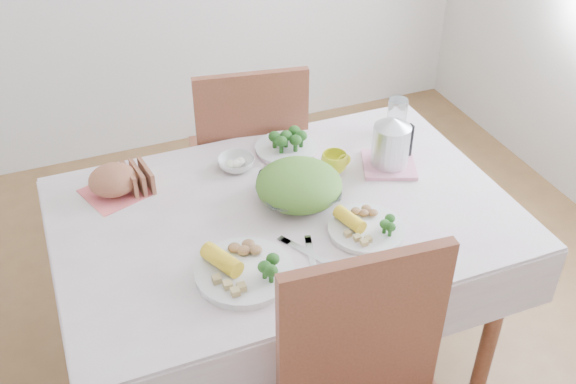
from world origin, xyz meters
name	(u,v)px	position (x,y,z in m)	size (l,w,h in m)	color
floor	(285,361)	(0.00, 0.00, 0.00)	(3.60, 3.60, 0.00)	brown
dining_table	(285,294)	(0.00, 0.00, 0.38)	(1.40, 0.90, 0.75)	brown
tablecloth	(285,212)	(0.00, 0.00, 0.76)	(1.50, 1.00, 0.01)	silver
chair_far	(247,167)	(0.10, 0.71, 0.46)	(0.46, 0.46, 1.02)	brown
salad_bowl	(299,192)	(0.07, 0.04, 0.80)	(0.27, 0.27, 0.07)	white
dinner_plate_left	(244,273)	(-0.23, -0.25, 0.77)	(0.30, 0.30, 0.02)	white
dinner_plate_right	(366,229)	(0.20, -0.20, 0.77)	(0.25, 0.25, 0.02)	white
broccoli_plate	(286,149)	(0.14, 0.34, 0.77)	(0.23, 0.23, 0.02)	beige
napkin	(115,192)	(-0.51, 0.31, 0.76)	(0.20, 0.20, 0.00)	#F16465
bread_loaf	(113,179)	(-0.51, 0.31, 0.82)	(0.17, 0.16, 0.10)	brown
fruit_bowl	(236,163)	(-0.07, 0.30, 0.78)	(0.13, 0.13, 0.04)	white
yellow_mug	(334,163)	(0.25, 0.15, 0.80)	(0.10, 0.10, 0.08)	yellow
glass_tumbler	(397,118)	(0.59, 0.31, 0.83)	(0.07, 0.07, 0.14)	white
pink_tray	(389,164)	(0.45, 0.11, 0.77)	(0.19, 0.19, 0.02)	pink
electric_kettle	(391,138)	(0.45, 0.11, 0.88)	(0.13, 0.13, 0.19)	#B2B5BA
fork_left	(307,252)	(-0.01, -0.22, 0.76)	(0.02, 0.20, 0.00)	silver
fork_right	(311,256)	(-0.01, -0.24, 0.76)	(0.02, 0.18, 0.00)	silver
knife	(284,274)	(-0.12, -0.29, 0.76)	(0.02, 0.22, 0.00)	silver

